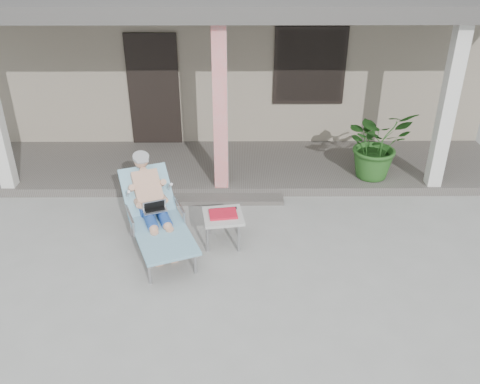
{
  "coord_description": "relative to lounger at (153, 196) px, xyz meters",
  "views": [
    {
      "loc": [
        0.25,
        -5.31,
        4.06
      ],
      "look_at": [
        0.29,
        0.6,
        0.85
      ],
      "focal_mm": 38.0,
      "sensor_mm": 36.0,
      "label": 1
    }
  ],
  "objects": [
    {
      "name": "side_table",
      "position": [
        0.94,
        -0.02,
        -0.33
      ],
      "size": [
        0.61,
        0.61,
        0.48
      ],
      "rotation": [
        0.0,
        0.0,
        0.14
      ],
      "color": "beige",
      "rests_on": "ground"
    },
    {
      "name": "house",
      "position": [
        0.89,
        5.8,
        0.93
      ],
      "size": [
        10.4,
        5.4,
        3.3
      ],
      "color": "gray",
      "rests_on": "ground"
    },
    {
      "name": "ground",
      "position": [
        0.89,
        -0.69,
        -0.73
      ],
      "size": [
        60.0,
        60.0,
        0.0
      ],
      "primitive_type": "plane",
      "color": "#9E9E99",
      "rests_on": "ground"
    },
    {
      "name": "potted_palm",
      "position": [
        3.47,
        1.78,
        0.01
      ],
      "size": [
        1.33,
        1.24,
        1.19
      ],
      "primitive_type": "imported",
      "rotation": [
        0.0,
        0.0,
        0.34
      ],
      "color": "#26591E",
      "rests_on": "porch_deck"
    },
    {
      "name": "porch_step",
      "position": [
        0.89,
        1.16,
        -0.7
      ],
      "size": [
        2.0,
        0.3,
        0.07
      ],
      "primitive_type": "cube",
      "color": "#605B56",
      "rests_on": "ground"
    },
    {
      "name": "porch_overhang",
      "position": [
        0.89,
        2.25,
        2.05
      ],
      "size": [
        10.0,
        2.3,
        2.85
      ],
      "color": "silver",
      "rests_on": "porch_deck"
    },
    {
      "name": "lounger",
      "position": [
        0.0,
        0.0,
        0.0
      ],
      "size": [
        1.28,
        1.89,
        1.19
      ],
      "rotation": [
        0.0,
        0.0,
        0.37
      ],
      "color": "#B7B7BC",
      "rests_on": "ground"
    },
    {
      "name": "porch_deck",
      "position": [
        0.89,
        2.31,
        -0.66
      ],
      "size": [
        10.0,
        2.0,
        0.15
      ],
      "primitive_type": "cube",
      "color": "#605B56",
      "rests_on": "ground"
    }
  ]
}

